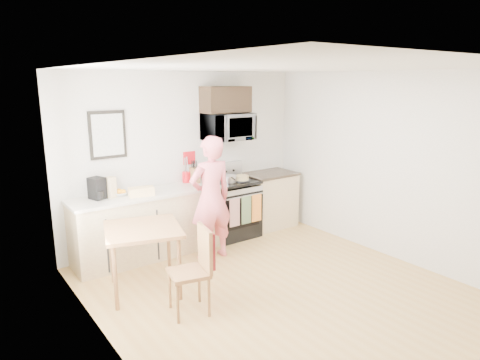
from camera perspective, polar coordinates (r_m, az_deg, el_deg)
floor at (r=5.27m, az=5.85°, el=-14.87°), size 4.60×4.60×0.00m
back_wall at (r=6.64m, az=-7.22°, el=2.91°), size 4.00×0.04×2.60m
left_wall at (r=3.80m, az=-16.88°, el=-5.32°), size 0.04×4.60×2.60m
right_wall at (r=6.29m, az=19.87°, el=1.66°), size 0.04×4.60×2.60m
ceiling at (r=4.65m, az=6.62°, el=14.69°), size 4.00×4.60×0.04m
window at (r=4.49m, az=-20.06°, el=0.55°), size 0.06×1.40×1.50m
cabinet_left at (r=6.25m, az=-12.11°, el=-5.99°), size 2.10×0.60×0.90m
countertop_left at (r=6.11m, az=-12.32°, el=-1.83°), size 2.14×0.64×0.04m
cabinet_right at (r=7.38m, az=3.89°, el=-2.76°), size 0.84×0.60×0.90m
countertop_right at (r=7.27m, az=3.94°, el=0.81°), size 0.88×0.64×0.04m
range at (r=6.90m, az=-1.11°, el=-3.98°), size 0.76×0.70×1.16m
microwave at (r=6.72m, az=-1.67°, el=7.09°), size 0.76×0.51×0.42m
upper_cabinet at (r=6.72m, az=-1.92°, el=10.68°), size 0.76×0.35×0.40m
wall_art at (r=6.07m, az=-17.24°, el=5.77°), size 0.50×0.04×0.65m
wall_trivet at (r=6.65m, az=-6.78°, el=2.94°), size 0.20×0.02×0.20m
person at (r=5.95m, az=-3.92°, el=-2.45°), size 0.66×0.45×1.74m
dining_table at (r=5.16m, az=-12.82°, el=-7.16°), size 0.92×0.92×0.80m
chair at (r=4.68m, az=-5.32°, el=-10.27°), size 0.52×0.48×0.95m
knife_block at (r=6.55m, az=-6.05°, el=0.65°), size 0.11×0.15×0.24m
utensil_crock at (r=6.59m, az=-7.15°, el=1.04°), size 0.13×0.13×0.39m
fruit_bowl at (r=6.03m, az=-15.71°, el=-1.67°), size 0.20×0.20×0.09m
milk_carton at (r=5.96m, az=-16.82°, el=-0.91°), size 0.13×0.13×0.28m
coffee_maker at (r=5.92m, az=-18.49°, el=-1.15°), size 0.22×0.27×0.29m
bread_bag at (r=5.93m, az=-13.01°, el=-1.51°), size 0.36×0.22×0.12m
cake at (r=6.72m, az=0.25°, el=0.23°), size 0.26×0.26×0.09m
kettle at (r=6.69m, az=-3.36°, el=0.66°), size 0.19×0.19×0.24m
pot at (r=6.63m, az=-1.37°, el=0.17°), size 0.21×0.35×0.11m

